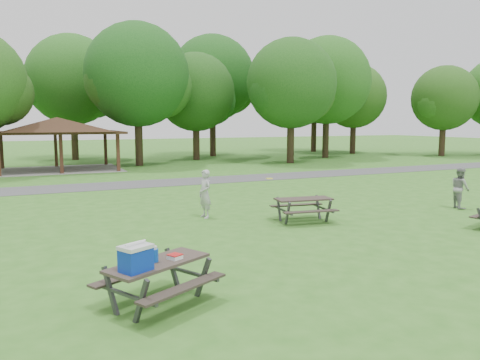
% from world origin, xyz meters
% --- Properties ---
extents(ground, '(160.00, 160.00, 0.00)m').
position_xyz_m(ground, '(0.00, 0.00, 0.00)').
color(ground, '#306B1E').
rests_on(ground, ground).
extents(asphalt_path, '(120.00, 3.20, 0.02)m').
position_xyz_m(asphalt_path, '(0.00, 14.00, 0.01)').
color(asphalt_path, '#444446').
rests_on(asphalt_path, ground).
extents(pavilion, '(8.60, 7.01, 3.76)m').
position_xyz_m(pavilion, '(-4.00, 24.00, 3.06)').
color(pavilion, '#3E2416').
rests_on(pavilion, ground).
extents(tree_row_e, '(8.40, 8.00, 11.02)m').
position_xyz_m(tree_row_e, '(2.10, 25.03, 6.78)').
color(tree_row_e, black).
rests_on(tree_row_e, ground).
extents(tree_row_f, '(7.35, 7.00, 9.55)m').
position_xyz_m(tree_row_f, '(8.09, 28.53, 5.84)').
color(tree_row_f, '#302015').
rests_on(tree_row_f, ground).
extents(tree_row_g, '(7.77, 7.40, 10.25)m').
position_xyz_m(tree_row_g, '(14.09, 22.03, 6.33)').
color(tree_row_g, black).
rests_on(tree_row_g, ground).
extents(tree_row_h, '(8.61, 8.20, 11.37)m').
position_xyz_m(tree_row_h, '(20.10, 25.53, 7.03)').
color(tree_row_h, black).
rests_on(tree_row_h, ground).
extents(tree_row_i, '(7.14, 6.80, 9.52)m').
position_xyz_m(tree_row_i, '(26.08, 29.03, 5.91)').
color(tree_row_i, black).
rests_on(tree_row_i, ground).
extents(tree_row_j, '(6.72, 6.40, 8.96)m').
position_xyz_m(tree_row_j, '(32.08, 22.53, 5.56)').
color(tree_row_j, '#2F1F15').
rests_on(tree_row_j, ground).
extents(tree_deep_b, '(8.40, 8.00, 11.13)m').
position_xyz_m(tree_deep_b, '(-1.90, 33.03, 6.89)').
color(tree_deep_b, '#322216').
rests_on(tree_deep_b, ground).
extents(tree_deep_c, '(8.82, 8.40, 11.90)m').
position_xyz_m(tree_deep_c, '(11.10, 32.03, 7.44)').
color(tree_deep_c, '#331E16').
rests_on(tree_deep_c, ground).
extents(tree_deep_d, '(8.40, 8.00, 11.27)m').
position_xyz_m(tree_deep_d, '(24.10, 33.53, 7.03)').
color(tree_deep_d, black).
rests_on(tree_deep_d, ground).
extents(picnic_table_near, '(2.54, 2.37, 1.41)m').
position_xyz_m(picnic_table_near, '(-4.23, -3.38, 0.81)').
color(picnic_table_near, '#332924').
rests_on(picnic_table_near, ground).
extents(picnic_table_middle, '(2.17, 1.85, 0.85)m').
position_xyz_m(picnic_table_middle, '(2.47, 1.93, 0.62)').
color(picnic_table_middle, '#2F2622').
rests_on(picnic_table_middle, ground).
extents(frisbee_in_flight, '(0.28, 0.28, 0.02)m').
position_xyz_m(frisbee_in_flight, '(1.91, 3.39, 1.38)').
color(frisbee_in_flight, yellow).
rests_on(frisbee_in_flight, ground).
extents(frisbee_thrower, '(0.50, 0.69, 1.74)m').
position_xyz_m(frisbee_thrower, '(-0.39, 3.99, 0.87)').
color(frisbee_thrower, '#AFAFB2').
rests_on(frisbee_thrower, ground).
extents(frisbee_catcher, '(0.86, 0.96, 1.64)m').
position_xyz_m(frisbee_catcher, '(9.51, 1.42, 0.82)').
color(frisbee_catcher, gray).
rests_on(frisbee_catcher, ground).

